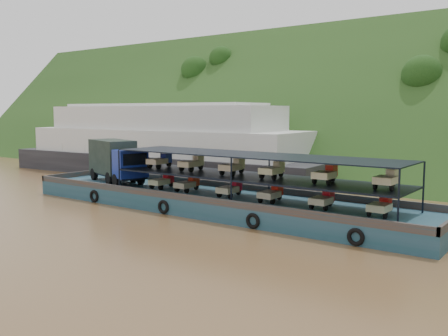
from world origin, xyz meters
The scene contains 4 objects.
ground centered at (0.00, 0.00, 0.00)m, with size 160.00×160.00×0.00m, color brown.
hillside centered at (0.00, 36.00, 0.00)m, with size 140.00×28.00×28.00m, color #203D16.
cargo_barge centered at (-3.53, 1.87, 1.26)m, with size 35.00×7.18×5.02m.
passenger_ferry centered at (-20.71, 15.69, 3.72)m, with size 42.92×13.03×8.58m.
Camera 1 is at (21.39, -28.42, 7.67)m, focal length 40.00 mm.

